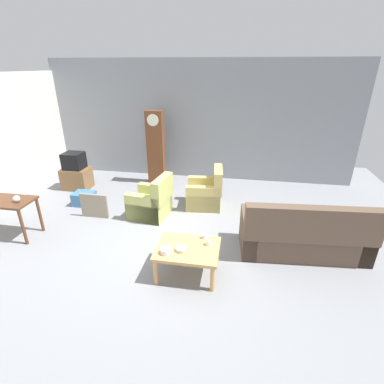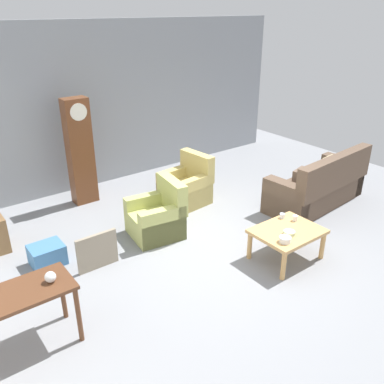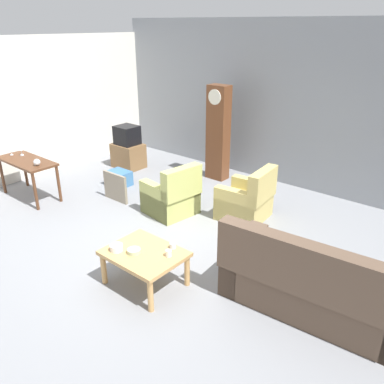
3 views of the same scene
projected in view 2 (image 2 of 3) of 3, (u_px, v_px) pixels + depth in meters
name	position (u px, v px, depth m)	size (l,w,h in m)	color
ground_plane	(226.00, 247.00, 6.34)	(10.40, 10.40, 0.00)	gray
garage_door_wall	(111.00, 104.00, 8.29)	(8.40, 0.16, 3.20)	gray
couch_floral	(318.00, 187.00, 7.57)	(2.16, 1.04, 1.04)	brown
armchair_olive_near	(158.00, 217.00, 6.58)	(0.89, 0.86, 0.92)	#B7BC66
armchair_olive_far	(187.00, 187.00, 7.68)	(0.86, 0.83, 0.92)	tan
coffee_table_wood	(287.00, 234.00, 5.91)	(0.96, 0.76, 0.48)	tan
console_table_dark	(10.00, 305.00, 4.16)	(1.30, 0.56, 0.75)	#56331E
grandfather_clock	(80.00, 152.00, 7.44)	(0.44, 0.30, 1.97)	brown
framed_picture_leaning	(97.00, 251.00, 5.74)	(0.60, 0.05, 0.54)	gray
storage_box_blue	(47.00, 255.00, 5.88)	(0.47, 0.39, 0.30)	teal
glass_dome_cloche	(50.00, 277.00, 4.31)	(0.12, 0.12, 0.12)	silver
cup_white_porcelain	(295.00, 218.00, 6.12)	(0.07, 0.07, 0.08)	white
cup_blue_rimmed	(282.00, 216.00, 6.20)	(0.08, 0.08, 0.07)	silver
bowl_white_stacked	(285.00, 240.00, 5.56)	(0.16, 0.16, 0.08)	white
bowl_shallow_green	(289.00, 233.00, 5.75)	(0.17, 0.17, 0.05)	#B2C69E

